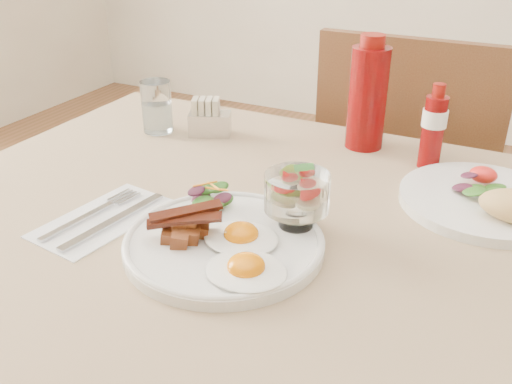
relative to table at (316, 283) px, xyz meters
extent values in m
cylinder|color=brown|center=(-0.59, 0.36, -0.31)|extent=(0.06, 0.06, 0.71)
cube|color=brown|center=(0.00, 0.00, 0.07)|extent=(1.30, 0.85, 0.04)
cube|color=#957A5B|center=(0.00, 0.00, 0.09)|extent=(1.33, 0.88, 0.00)
cylinder|color=brown|center=(-0.18, 0.57, -0.44)|extent=(0.04, 0.04, 0.45)
cylinder|color=brown|center=(0.18, 0.57, -0.44)|extent=(0.04, 0.04, 0.45)
cylinder|color=brown|center=(-0.18, 0.93, -0.44)|extent=(0.04, 0.04, 0.45)
cylinder|color=brown|center=(0.18, 0.93, -0.44)|extent=(0.04, 0.04, 0.45)
cube|color=brown|center=(0.00, 0.75, -0.20)|extent=(0.42, 0.42, 0.03)
cube|color=brown|center=(0.00, 0.55, 0.04)|extent=(0.42, 0.03, 0.46)
cylinder|color=white|center=(-0.10, -0.10, 0.10)|extent=(0.28, 0.28, 0.02)
ellipsoid|color=white|center=(-0.04, -0.16, 0.11)|extent=(0.13, 0.13, 0.01)
ellipsoid|color=orange|center=(-0.04, -0.16, 0.12)|extent=(0.05, 0.05, 0.03)
ellipsoid|color=white|center=(-0.08, -0.09, 0.11)|extent=(0.13, 0.13, 0.01)
ellipsoid|color=orange|center=(-0.08, -0.09, 0.12)|extent=(0.05, 0.05, 0.03)
cube|color=brown|center=(-0.16, -0.12, 0.12)|extent=(0.02, 0.02, 0.02)
cube|color=brown|center=(-0.14, -0.12, 0.12)|extent=(0.03, 0.03, 0.02)
cube|color=brown|center=(-0.17, -0.14, 0.11)|extent=(0.02, 0.02, 0.02)
cube|color=brown|center=(-0.14, -0.10, 0.12)|extent=(0.02, 0.02, 0.02)
cube|color=brown|center=(-0.15, -0.14, 0.12)|extent=(0.03, 0.03, 0.02)
cube|color=brown|center=(-0.18, -0.11, 0.11)|extent=(0.02, 0.02, 0.02)
cube|color=brown|center=(-0.15, -0.12, 0.13)|extent=(0.02, 0.02, 0.02)
cube|color=brown|center=(-0.16, -0.13, 0.13)|extent=(0.02, 0.02, 0.02)
cube|color=#49190C|center=(-0.16, -0.12, 0.13)|extent=(0.09, 0.07, 0.01)
cube|color=#49190C|center=(-0.15, -0.12, 0.14)|extent=(0.10, 0.06, 0.01)
cube|color=#49190C|center=(-0.15, -0.11, 0.14)|extent=(0.09, 0.08, 0.01)
ellipsoid|color=#244E14|center=(-0.17, -0.03, 0.11)|extent=(0.05, 0.04, 0.01)
ellipsoid|color=#244E14|center=(-0.15, -0.01, 0.11)|extent=(0.04, 0.04, 0.01)
ellipsoid|color=#3E1325|center=(-0.19, -0.02, 0.11)|extent=(0.04, 0.03, 0.01)
ellipsoid|color=#244E14|center=(-0.15, -0.04, 0.12)|extent=(0.04, 0.04, 0.01)
ellipsoid|color=#244E14|center=(-0.17, -0.04, 0.12)|extent=(0.04, 0.03, 0.01)
ellipsoid|color=#3E1325|center=(-0.15, -0.02, 0.12)|extent=(0.04, 0.03, 0.01)
ellipsoid|color=#244E14|center=(-0.18, -0.01, 0.13)|extent=(0.04, 0.04, 0.01)
ellipsoid|color=#244E14|center=(-0.16, -0.01, 0.13)|extent=(0.04, 0.03, 0.01)
ellipsoid|color=#3E1325|center=(-0.18, -0.04, 0.13)|extent=(0.03, 0.03, 0.01)
cylinder|color=orange|center=(-0.16, -0.02, 0.14)|extent=(0.03, 0.02, 0.01)
cylinder|color=orange|center=(-0.18, -0.02, 0.14)|extent=(0.03, 0.03, 0.01)
cylinder|color=orange|center=(-0.15, -0.03, 0.14)|extent=(0.04, 0.00, 0.01)
cylinder|color=white|center=(-0.03, -0.02, 0.11)|extent=(0.05, 0.05, 0.01)
cylinder|color=white|center=(-0.03, -0.02, 0.12)|extent=(0.02, 0.02, 0.02)
cylinder|color=white|center=(-0.03, -0.02, 0.16)|extent=(0.09, 0.09, 0.05)
cylinder|color=beige|center=(-0.04, -0.01, 0.15)|extent=(0.03, 0.03, 0.01)
cylinder|color=beige|center=(-0.01, -0.02, 0.15)|extent=(0.03, 0.03, 0.01)
cylinder|color=beige|center=(-0.03, 0.00, 0.16)|extent=(0.03, 0.03, 0.01)
cylinder|color=#92B838|center=(-0.04, 0.00, 0.17)|extent=(0.04, 0.04, 0.01)
cone|color=red|center=(-0.02, -0.03, 0.18)|extent=(0.03, 0.03, 0.03)
cone|color=red|center=(-0.04, -0.02, 0.18)|extent=(0.03, 0.03, 0.03)
cone|color=red|center=(-0.03, 0.00, 0.19)|extent=(0.03, 0.03, 0.03)
ellipsoid|color=#388530|center=(-0.03, -0.02, 0.20)|extent=(0.02, 0.01, 0.00)
ellipsoid|color=#388530|center=(-0.02, -0.01, 0.20)|extent=(0.02, 0.01, 0.00)
cylinder|color=white|center=(0.20, 0.20, 0.10)|extent=(0.26, 0.26, 0.02)
ellipsoid|color=#244E14|center=(0.18, 0.21, 0.11)|extent=(0.05, 0.04, 0.01)
ellipsoid|color=#244E14|center=(0.22, 0.22, 0.11)|extent=(0.04, 0.04, 0.01)
ellipsoid|color=#3E1325|center=(0.17, 0.19, 0.12)|extent=(0.04, 0.04, 0.01)
ellipsoid|color=#244E14|center=(0.19, 0.18, 0.12)|extent=(0.05, 0.04, 0.01)
ellipsoid|color=#244E14|center=(0.22, 0.19, 0.12)|extent=(0.04, 0.03, 0.01)
ellipsoid|color=#3E1325|center=(0.17, 0.23, 0.12)|extent=(0.04, 0.03, 0.01)
ellipsoid|color=red|center=(0.19, 0.24, 0.12)|extent=(0.04, 0.04, 0.03)
cylinder|color=#620505|center=(-0.04, 0.35, 0.19)|extent=(0.09, 0.09, 0.20)
cylinder|color=maroon|center=(-0.04, 0.35, 0.30)|extent=(0.05, 0.05, 0.02)
cylinder|color=#620505|center=(0.09, 0.31, 0.15)|extent=(0.04, 0.04, 0.13)
cylinder|color=white|center=(0.09, 0.31, 0.18)|extent=(0.05, 0.05, 0.03)
cylinder|color=maroon|center=(0.09, 0.31, 0.23)|extent=(0.02, 0.02, 0.02)
cube|color=#B5B5BA|center=(-0.34, 0.27, 0.11)|extent=(0.10, 0.08, 0.05)
cube|color=#BDB186|center=(-0.37, 0.26, 0.14)|extent=(0.03, 0.04, 0.05)
cube|color=#BDB186|center=(-0.36, 0.27, 0.14)|extent=(0.03, 0.04, 0.05)
cube|color=#BDB186|center=(-0.34, 0.27, 0.14)|extent=(0.03, 0.04, 0.05)
cube|color=#BDB186|center=(-0.33, 0.28, 0.14)|extent=(0.03, 0.04, 0.05)
cylinder|color=white|center=(-0.45, 0.24, 0.14)|extent=(0.06, 0.06, 0.11)
cylinder|color=silver|center=(-0.45, 0.24, 0.12)|extent=(0.05, 0.05, 0.06)
cube|color=white|center=(-0.31, -0.11, 0.09)|extent=(0.14, 0.22, 0.00)
cube|color=#B5B5BA|center=(-0.29, -0.11, 0.09)|extent=(0.04, 0.20, 0.00)
cube|color=#B5B5BA|center=(-0.34, -0.13, 0.09)|extent=(0.03, 0.14, 0.00)
cube|color=#B5B5BA|center=(-0.33, -0.04, 0.09)|extent=(0.01, 0.05, 0.00)
cube|color=#B5B5BA|center=(-0.33, -0.04, 0.09)|extent=(0.01, 0.05, 0.00)
cube|color=#B5B5BA|center=(-0.32, -0.04, 0.09)|extent=(0.01, 0.05, 0.00)
cube|color=#B5B5BA|center=(-0.31, -0.04, 0.09)|extent=(0.01, 0.05, 0.00)
camera|label=1|loc=(0.23, -0.68, 0.52)|focal=40.00mm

